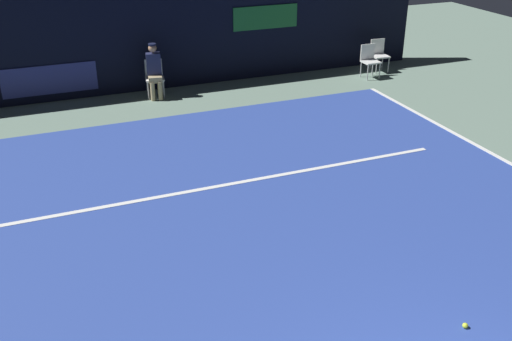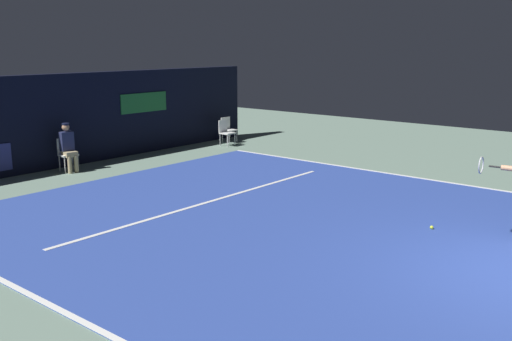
{
  "view_description": "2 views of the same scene",
  "coord_description": "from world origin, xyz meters",
  "px_view_note": "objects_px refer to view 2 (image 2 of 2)",
  "views": [
    {
      "loc": [
        -3.1,
        -2.05,
        4.75
      ],
      "look_at": [
        -0.02,
        5.6,
        0.74
      ],
      "focal_mm": 41.5,
      "sensor_mm": 36.0,
      "label": 1
    },
    {
      "loc": [
        -8.82,
        -1.96,
        3.39
      ],
      "look_at": [
        0.28,
        5.57,
        0.81
      ],
      "focal_mm": 40.69,
      "sensor_mm": 36.0,
      "label": 2
    }
  ],
  "objects_px": {
    "tennis_ball": "(432,227)",
    "line_judge_on_chair": "(68,147)",
    "courtside_chair_near": "(228,128)",
    "courtside_chair_far": "(226,131)"
  },
  "relations": [
    {
      "from": "tennis_ball",
      "to": "line_judge_on_chair",
      "type": "bearing_deg",
      "value": 98.45
    },
    {
      "from": "tennis_ball",
      "to": "courtside_chair_near",
      "type": "bearing_deg",
      "value": 63.06
    },
    {
      "from": "line_judge_on_chair",
      "to": "courtside_chair_near",
      "type": "bearing_deg",
      "value": -0.86
    },
    {
      "from": "line_judge_on_chair",
      "to": "tennis_ball",
      "type": "relative_size",
      "value": 19.41
    },
    {
      "from": "courtside_chair_near",
      "to": "courtside_chair_far",
      "type": "distance_m",
      "value": 0.69
    },
    {
      "from": "line_judge_on_chair",
      "to": "courtside_chair_near",
      "type": "xyz_separation_m",
      "value": [
        6.3,
        -0.09,
        -0.18
      ]
    },
    {
      "from": "courtside_chair_near",
      "to": "courtside_chair_far",
      "type": "height_order",
      "value": "same"
    },
    {
      "from": "courtside_chair_near",
      "to": "courtside_chair_far",
      "type": "relative_size",
      "value": 1.0
    },
    {
      "from": "courtside_chair_far",
      "to": "tennis_ball",
      "type": "bearing_deg",
      "value": -115.17
    },
    {
      "from": "courtside_chair_near",
      "to": "tennis_ball",
      "type": "bearing_deg",
      "value": -116.94
    }
  ]
}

